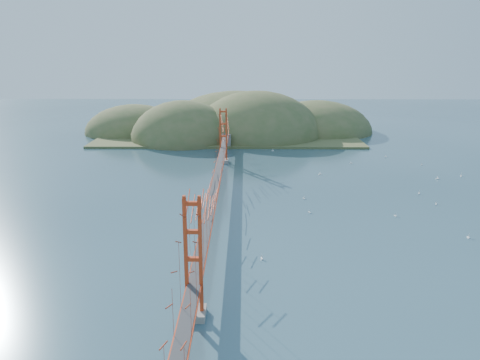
{
  "coord_description": "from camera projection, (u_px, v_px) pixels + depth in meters",
  "views": [
    {
      "loc": [
        4.52,
        -67.89,
        23.83
      ],
      "look_at": [
        3.84,
        0.0,
        4.6
      ],
      "focal_mm": 35.0,
      "sensor_mm": 36.0,
      "label": 1
    }
  ],
  "objects": [
    {
      "name": "ground",
      "position": [
        215.0,
        209.0,
        71.86
      ],
      "size": [
        320.0,
        320.0,
        0.0
      ],
      "primitive_type": "plane",
      "color": "#2A4654",
      "rests_on": "ground"
    },
    {
      "name": "bridge",
      "position": [
        214.0,
        164.0,
        70.12
      ],
      "size": [
        2.2,
        94.4,
        12.0
      ],
      "color": "gray",
      "rests_on": "ground"
    },
    {
      "name": "far_headlands",
      "position": [
        237.0,
        132.0,
        137.76
      ],
      "size": [
        84.0,
        58.0,
        25.0
      ],
      "color": "brown",
      "rests_on": "ground"
    },
    {
      "name": "sailboat_10",
      "position": [
        262.0,
        258.0,
        54.68
      ],
      "size": [
        0.51,
        0.58,
        0.66
      ],
      "color": "white",
      "rests_on": "ground"
    },
    {
      "name": "sailboat_15",
      "position": [
        386.0,
        156.0,
        105.93
      ],
      "size": [
        0.61,
        0.61,
        0.65
      ],
      "color": "white",
      "rests_on": "ground"
    },
    {
      "name": "sailboat_14",
      "position": [
        419.0,
        193.0,
        79.07
      ],
      "size": [
        0.59,
        0.6,
        0.67
      ],
      "color": "white",
      "rests_on": "ground"
    },
    {
      "name": "sailboat_7",
      "position": [
        351.0,
        163.0,
        99.93
      ],
      "size": [
        0.6,
        0.59,
        0.68
      ],
      "color": "white",
      "rests_on": "ground"
    },
    {
      "name": "sailboat_3",
      "position": [
        320.0,
        174.0,
        91.11
      ],
      "size": [
        0.59,
        0.53,
        0.66
      ],
      "color": "white",
      "rests_on": "ground"
    },
    {
      "name": "sailboat_1",
      "position": [
        309.0,
        212.0,
        70.08
      ],
      "size": [
        0.54,
        0.54,
        0.57
      ],
      "color": "white",
      "rests_on": "ground"
    },
    {
      "name": "sailboat_5",
      "position": [
        468.0,
        237.0,
        60.79
      ],
      "size": [
        0.45,
        0.55,
        0.64
      ],
      "color": "white",
      "rests_on": "ground"
    },
    {
      "name": "sailboat_12",
      "position": [
        273.0,
        150.0,
        112.12
      ],
      "size": [
        0.58,
        0.58,
        0.65
      ],
      "color": "white",
      "rests_on": "ground"
    },
    {
      "name": "sailboat_9",
      "position": [
        461.0,
        176.0,
        89.88
      ],
      "size": [
        0.52,
        0.59,
        0.67
      ],
      "color": "white",
      "rests_on": "ground"
    },
    {
      "name": "sailboat_0",
      "position": [
        395.0,
        215.0,
        68.65
      ],
      "size": [
        0.51,
        0.53,
        0.59
      ],
      "color": "white",
      "rests_on": "ground"
    },
    {
      "name": "sailboat_17",
      "position": [
        437.0,
        178.0,
        88.1
      ],
      "size": [
        0.58,
        0.47,
        0.68
      ],
      "color": "white",
      "rests_on": "ground"
    },
    {
      "name": "sailboat_4",
      "position": [
        436.0,
        204.0,
        73.71
      ],
      "size": [
        0.54,
        0.54,
        0.61
      ],
      "color": "white",
      "rests_on": "ground"
    },
    {
      "name": "sailboat_16",
      "position": [
        304.0,
        198.0,
        76.59
      ],
      "size": [
        0.54,
        0.54,
        0.57
      ],
      "color": "white",
      "rests_on": "ground"
    },
    {
      "name": "sailboat_extra_1",
      "position": [
        422.0,
        165.0,
        98.38
      ],
      "size": [
        0.55,
        0.55,
        0.58
      ],
      "color": "white",
      "rests_on": "ground"
    }
  ]
}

